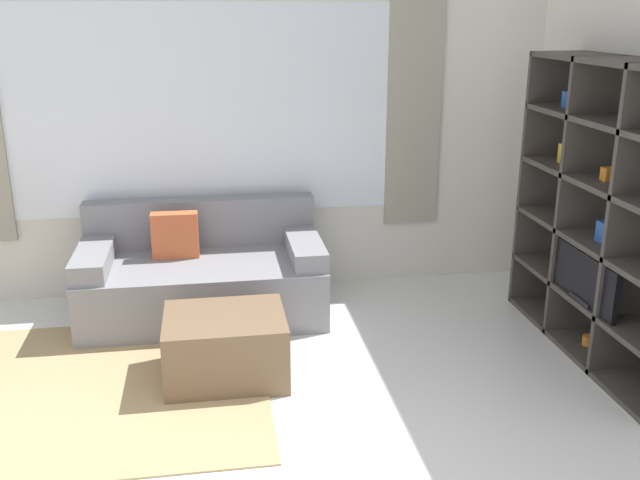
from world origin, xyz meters
TOP-DOWN VIEW (x-y plane):
  - wall_back at (0.00, 3.28)m, footprint 6.65×0.11m
  - area_rug at (-0.92, 1.70)m, footprint 2.49×1.87m
  - shelving_unit at (2.55, 1.70)m, footprint 0.41×1.84m
  - couch_main at (-0.05, 2.77)m, footprint 1.76×0.95m
  - ottoman at (0.08, 1.73)m, footprint 0.74×0.61m

SIDE VIEW (x-z plane):
  - area_rug at x=-0.92m, z-range 0.00..0.01m
  - ottoman at x=0.08m, z-range 0.00..0.41m
  - couch_main at x=-0.05m, z-range -0.11..0.70m
  - shelving_unit at x=2.55m, z-range -0.01..1.90m
  - wall_back at x=0.00m, z-range 0.01..2.71m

